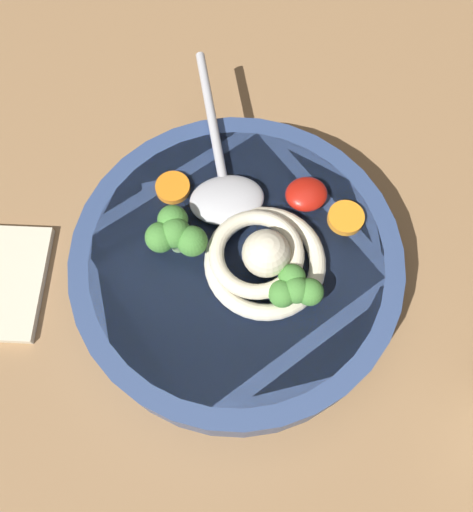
{
  "coord_description": "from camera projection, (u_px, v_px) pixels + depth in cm",
  "views": [
    {
      "loc": [
        2.29,
        16.59,
        47.97
      ],
      "look_at": [
        -1.51,
        1.0,
        9.06
      ],
      "focal_mm": 37.9,
      "sensor_mm": 36.0,
      "label": 1
    }
  ],
  "objects": [
    {
      "name": "chili_sauce_dollop",
      "position": [
        306.0,
        194.0,
        0.43
      ],
      "size": [
        3.42,
        3.07,
        1.54
      ],
      "primitive_type": "ellipsoid",
      "color": "#B2190F",
      "rests_on": "soup_bowl"
    },
    {
      "name": "carrot_slice_center",
      "position": [
        173.0,
        188.0,
        0.44
      ],
      "size": [
        2.82,
        2.82,
        0.6
      ],
      "primitive_type": "cylinder",
      "color": "orange",
      "rests_on": "soup_bowl"
    },
    {
      "name": "table_slab",
      "position": [
        218.0,
        280.0,
        0.49
      ],
      "size": [
        116.87,
        116.87,
        3.88
      ],
      "primitive_type": "cube",
      "color": "#936D47",
      "rests_on": "ground"
    },
    {
      "name": "soup_spoon",
      "position": [
        224.0,
        185.0,
        0.44
      ],
      "size": [
        6.29,
        17.4,
        1.6
      ],
      "rotation": [
        0.0,
        0.0,
        4.64
      ],
      "color": "#B7B7BC",
      "rests_on": "soup_bowl"
    },
    {
      "name": "broccoli_floret_right",
      "position": [
        175.0,
        232.0,
        0.4
      ],
      "size": [
        4.57,
        3.93,
        3.61
      ],
      "color": "#7A9E60",
      "rests_on": "soup_bowl"
    },
    {
      "name": "broccoli_floret_beside_chili",
      "position": [
        295.0,
        288.0,
        0.39
      ],
      "size": [
        3.99,
        3.43,
        3.15
      ],
      "color": "#7A9E60",
      "rests_on": "soup_bowl"
    },
    {
      "name": "carrot_slice_rear",
      "position": [
        346.0,
        218.0,
        0.43
      ],
      "size": [
        2.89,
        2.89,
        0.68
      ],
      "primitive_type": "cylinder",
      "color": "orange",
      "rests_on": "soup_bowl"
    },
    {
      "name": "noodle_pile",
      "position": [
        263.0,
        258.0,
        0.41
      ],
      "size": [
        10.27,
        10.07,
        4.13
      ],
      "color": "beige",
      "rests_on": "soup_bowl"
    },
    {
      "name": "soup_bowl",
      "position": [
        236.0,
        268.0,
        0.44
      ],
      "size": [
        26.3,
        26.3,
        5.19
      ],
      "color": "#334775",
      "rests_on": "table_slab"
    }
  ]
}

